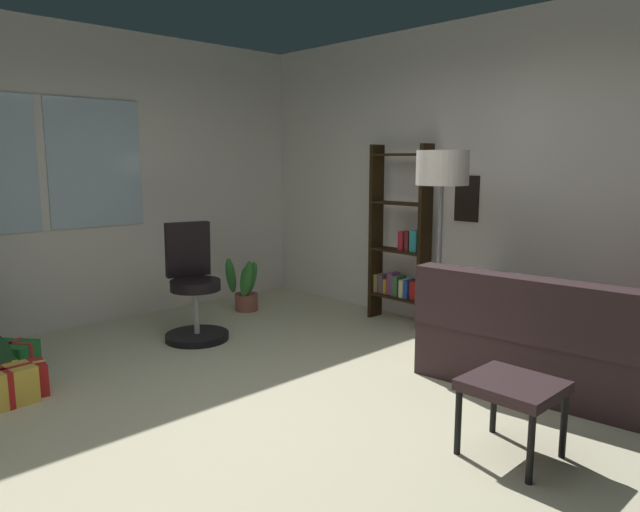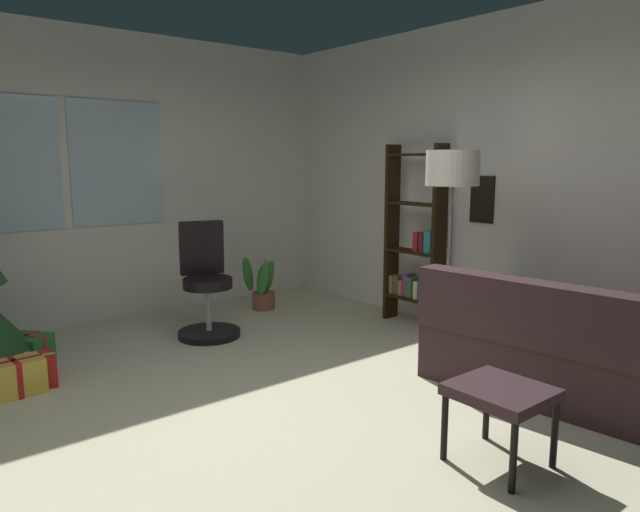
% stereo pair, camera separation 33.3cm
% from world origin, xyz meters
% --- Properties ---
extents(ground_plane, '(4.90, 5.89, 0.10)m').
position_xyz_m(ground_plane, '(0.00, 0.00, -0.05)').
color(ground_plane, beige).
extents(wall_back_with_windows, '(4.90, 0.12, 2.83)m').
position_xyz_m(wall_back_with_windows, '(-0.02, 2.99, 1.42)').
color(wall_back_with_windows, silver).
rests_on(wall_back_with_windows, ground_plane).
extents(wall_right_with_frames, '(0.12, 5.89, 2.83)m').
position_xyz_m(wall_right_with_frames, '(2.50, -0.00, 1.42)').
color(wall_right_with_frames, silver).
rests_on(wall_right_with_frames, ground_plane).
extents(couch, '(1.80, 1.91, 0.83)m').
position_xyz_m(couch, '(1.86, -1.03, 0.28)').
color(couch, '#302123').
rests_on(couch, ground_plane).
extents(footstool, '(0.44, 0.47, 0.43)m').
position_xyz_m(footstool, '(0.56, -1.17, 0.37)').
color(footstool, '#302123').
rests_on(footstool, ground_plane).
extents(gift_box_red, '(0.37, 0.29, 0.23)m').
position_xyz_m(gift_box_red, '(-1.10, 1.54, 0.11)').
color(gift_box_red, red).
rests_on(gift_box_red, ground_plane).
extents(gift_box_green, '(0.40, 0.41, 0.26)m').
position_xyz_m(gift_box_green, '(-1.01, 1.99, 0.13)').
color(gift_box_green, '#1E722D').
rests_on(gift_box_green, ground_plane).
extents(gift_box_gold, '(0.37, 0.25, 0.25)m').
position_xyz_m(gift_box_gold, '(-1.21, 1.45, 0.12)').
color(gift_box_gold, gold).
rests_on(gift_box_gold, ground_plane).
extents(office_chair, '(0.56, 0.56, 1.04)m').
position_xyz_m(office_chair, '(0.48, 1.85, 0.41)').
color(office_chair, black).
rests_on(office_chair, ground_plane).
extents(bookshelf, '(0.18, 0.64, 1.74)m').
position_xyz_m(bookshelf, '(2.23, 0.92, 0.76)').
color(bookshelf, black).
rests_on(bookshelf, ground_plane).
extents(floor_lamp, '(0.43, 0.43, 1.67)m').
position_xyz_m(floor_lamp, '(1.79, 0.16, 1.44)').
color(floor_lamp, slate).
rests_on(floor_lamp, ground_plane).
extents(potted_plant, '(0.41, 0.35, 0.62)m').
position_xyz_m(potted_plant, '(1.37, 2.31, 0.25)').
color(potted_plant, brown).
rests_on(potted_plant, ground_plane).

